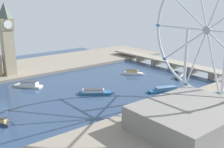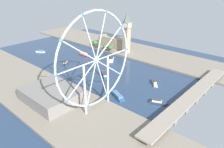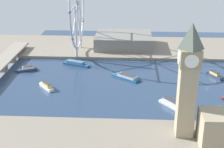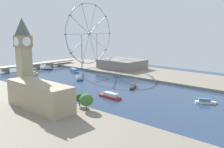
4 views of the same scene
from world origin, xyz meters
name	(u,v)px [view 1 (image 1 of 4)]	position (x,y,z in m)	size (l,w,h in m)	color
ground_plane	(6,109)	(0.00, 0.00, 0.00)	(400.46, 400.46, 0.00)	navy
clock_tower	(7,38)	(-88.83, 34.91, 43.62)	(14.32, 14.32, 78.00)	tan
ferris_wheel	(207,31)	(88.81, 132.92, 60.11)	(107.03, 3.20, 110.06)	silver
riverside_hall	(190,117)	(115.04, 80.65, 10.61)	(55.15, 69.21, 15.22)	gray
river_bridge	(174,63)	(0.00, 207.32, 6.47)	(212.46, 17.80, 8.79)	gray
tour_boat_2	(133,72)	(-11.32, 148.94, 2.46)	(21.41, 18.43, 6.05)	white
tour_boat_4	(165,90)	(51.36, 130.57, 1.94)	(18.80, 34.73, 4.63)	#235684
tour_boat_5	(95,92)	(15.47, 75.58, 1.96)	(24.61, 31.06, 4.67)	#235684
tour_boat_6	(180,76)	(31.64, 179.31, 2.18)	(12.76, 23.39, 5.51)	#2D384C
tour_boat_7	(29,85)	(-42.45, 36.46, 2.39)	(28.79, 23.30, 5.83)	beige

